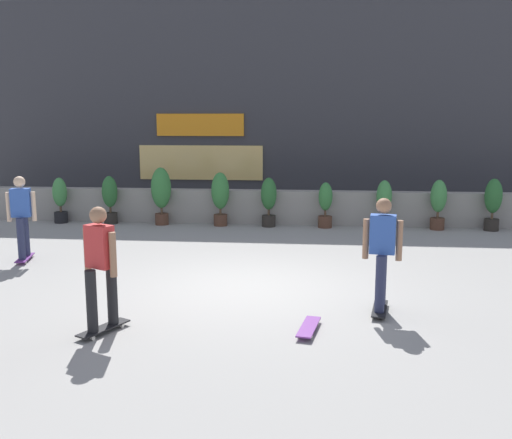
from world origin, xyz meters
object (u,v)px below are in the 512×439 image
potted_plant_1 (110,197)px  potted_plant_2 (161,191)px  potted_plant_6 (384,202)px  potted_plant_8 (493,202)px  skater_by_wall_left (100,264)px  potted_plant_5 (325,204)px  skater_far_left (382,250)px  potted_plant_3 (220,195)px  skateboard_near_camera (309,327)px  potted_plant_0 (60,199)px  skater_mid_plaza (22,214)px  potted_plant_7 (438,202)px  potted_plant_4 (269,200)px

potted_plant_1 → potted_plant_2: 1.42m
potted_plant_6 → potted_plant_8: (2.70, -0.00, 0.06)m
potted_plant_6 → skater_by_wall_left: (-4.57, -7.78, 0.26)m
potted_plant_5 → skater_far_left: size_ratio=0.70×
potted_plant_3 → skater_far_left: 7.45m
potted_plant_1 → skater_far_left: skater_far_left is taller
potted_plant_6 → skater_by_wall_left: skater_by_wall_left is taller
skateboard_near_camera → potted_plant_1: bearing=125.7°
potted_plant_0 → potted_plant_6: potted_plant_6 is taller
skater_far_left → skater_mid_plaza: size_ratio=1.00×
potted_plant_8 → skater_mid_plaza: bearing=-157.9°
potted_plant_3 → skater_mid_plaza: (-3.29, -4.16, 0.13)m
potted_plant_2 → skateboard_near_camera: size_ratio=1.86×
potted_plant_7 → skater_mid_plaza: (-8.88, -4.16, 0.24)m
potted_plant_6 → skater_mid_plaza: 8.60m
potted_plant_8 → skateboard_near_camera: 8.78m
potted_plant_8 → skateboard_near_camera: (-4.56, -7.47, -0.68)m
skater_by_wall_left → skater_mid_plaza: same height
potted_plant_0 → skateboard_near_camera: bearing=-47.8°
potted_plant_1 → skater_mid_plaza: size_ratio=0.76×
skateboard_near_camera → potted_plant_5: bearing=87.2°
potted_plant_1 → potted_plant_5: potted_plant_1 is taller
potted_plant_5 → potted_plant_7: bearing=-0.0°
skater_mid_plaza → skateboard_near_camera: (5.67, -3.31, -0.88)m
potted_plant_2 → potted_plant_8: size_ratio=1.16×
potted_plant_0 → potted_plant_5: (7.14, 0.00, -0.05)m
potted_plant_0 → skater_mid_plaza: skater_mid_plaza is taller
potted_plant_5 → potted_plant_7: size_ratio=0.92×
skateboard_near_camera → potted_plant_0: bearing=132.2°
potted_plant_5 → skater_by_wall_left: (-3.08, -7.78, 0.32)m
skater_mid_plaza → potted_plant_0: bearing=104.8°
skater_mid_plaza → potted_plant_4: bearing=42.3°
potted_plant_0 → skater_mid_plaza: (1.10, -4.16, 0.28)m
potted_plant_1 → potted_plant_4: bearing=0.0°
potted_plant_7 → skater_by_wall_left: 9.79m
potted_plant_2 → potted_plant_7: (7.18, 0.00, -0.19)m
skater_by_wall_left → skateboard_near_camera: (2.71, 0.31, -0.88)m
skater_far_left → potted_plant_3: bearing=117.2°
skateboard_near_camera → potted_plant_7: bearing=66.7°
skater_far_left → skateboard_near_camera: 1.60m
skater_mid_plaza → skateboard_near_camera: skater_mid_plaza is taller
potted_plant_6 → skateboard_near_camera: bearing=-104.0°
potted_plant_0 → skateboard_near_camera: size_ratio=1.50×
potted_plant_0 → potted_plant_2: bearing=-0.0°
potted_plant_4 → potted_plant_5: size_ratio=1.09×
potted_plant_1 → skater_by_wall_left: bearing=-71.1°
potted_plant_0 → skater_mid_plaza: size_ratio=0.73×
skater_far_left → potted_plant_6: bearing=82.9°
potted_plant_2 → skateboard_near_camera: bearing=-62.0°
potted_plant_5 → potted_plant_8: size_ratio=0.89×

